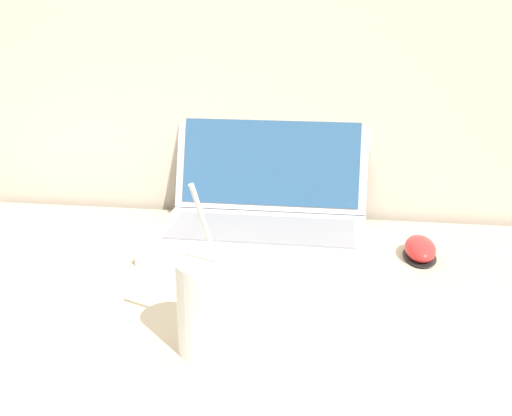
{
  "coord_description": "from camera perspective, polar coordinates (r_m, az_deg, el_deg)",
  "views": [
    {
      "loc": [
        0.18,
        -0.47,
        1.17
      ],
      "look_at": [
        0.05,
        0.45,
        0.85
      ],
      "focal_mm": 42.0,
      "sensor_mm": 36.0,
      "label": 1
    }
  ],
  "objects": [
    {
      "name": "laptop",
      "position": [
        1.09,
        0.79,
        0.18
      ],
      "size": [
        0.37,
        0.33,
        0.24
      ],
      "color": "silver",
      "rests_on": "desk"
    },
    {
      "name": "drink_cup",
      "position": [
        0.73,
        -4.43,
        -9.11
      ],
      "size": [
        0.08,
        0.08,
        0.22
      ],
      "color": "white",
      "rests_on": "desk"
    },
    {
      "name": "computer_mouse",
      "position": [
        1.03,
        15.36,
        -3.85
      ],
      "size": [
        0.05,
        0.1,
        0.03
      ],
      "color": "black",
      "rests_on": "desk"
    }
  ]
}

